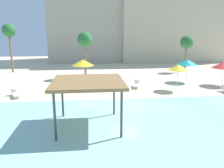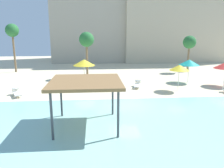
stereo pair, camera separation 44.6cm
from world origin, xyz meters
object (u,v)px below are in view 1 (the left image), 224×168
(beach_umbrella_red_1, at_px, (223,65))
(lounge_chair_0, at_px, (137,84))
(beach_umbrella_teal_2, at_px, (187,62))
(palm_tree_1, at_px, (85,40))
(beach_umbrella_yellow_0, at_px, (178,67))
(beach_umbrella_yellow_3, at_px, (83,63))
(shade_pavilion, at_px, (88,83))
(lounge_chair_2, at_px, (16,93))
(palm_tree_0, at_px, (9,32))
(palm_tree_2, at_px, (187,43))

(beach_umbrella_red_1, bearing_deg, lounge_chair_0, 179.19)
(beach_umbrella_teal_2, distance_m, lounge_chair_0, 7.03)
(beach_umbrella_red_1, distance_m, palm_tree_1, 16.61)
(beach_umbrella_yellow_0, distance_m, beach_umbrella_red_1, 6.05)
(beach_umbrella_yellow_3, height_order, lounge_chair_0, beach_umbrella_yellow_3)
(shade_pavilion, relative_size, palm_tree_1, 0.73)
(beach_umbrella_yellow_3, height_order, lounge_chair_2, beach_umbrella_yellow_3)
(beach_umbrella_yellow_0, distance_m, lounge_chair_0, 4.68)
(lounge_chair_0, bearing_deg, palm_tree_1, -119.73)
(lounge_chair_2, distance_m, palm_tree_0, 15.19)
(lounge_chair_2, bearing_deg, shade_pavilion, 16.20)
(lounge_chair_0, relative_size, lounge_chair_2, 1.01)
(beach_umbrella_yellow_0, relative_size, beach_umbrella_yellow_3, 0.91)
(palm_tree_0, bearing_deg, beach_umbrella_yellow_3, -42.09)
(shade_pavilion, height_order, beach_umbrella_yellow_0, shade_pavilion)
(beach_umbrella_yellow_3, relative_size, lounge_chair_0, 1.47)
(beach_umbrella_red_1, height_order, palm_tree_0, palm_tree_0)
(beach_umbrella_red_1, bearing_deg, beach_umbrella_yellow_3, 174.49)
(beach_umbrella_red_1, relative_size, palm_tree_0, 0.37)
(palm_tree_0, bearing_deg, shade_pavilion, -61.60)
(beach_umbrella_yellow_3, height_order, palm_tree_2, palm_tree_2)
(lounge_chair_0, distance_m, palm_tree_1, 9.30)
(beach_umbrella_teal_2, relative_size, lounge_chair_2, 1.38)
(beach_umbrella_yellow_3, relative_size, palm_tree_0, 0.41)
(beach_umbrella_yellow_0, bearing_deg, shade_pavilion, -138.17)
(beach_umbrella_yellow_3, bearing_deg, shade_pavilion, -87.02)
(beach_umbrella_teal_2, relative_size, palm_tree_1, 0.46)
(lounge_chair_0, bearing_deg, beach_umbrella_yellow_3, -86.14)
(palm_tree_2, bearing_deg, beach_umbrella_red_1, -88.10)
(beach_umbrella_yellow_0, xyz_separation_m, beach_umbrella_red_1, (5.83, 1.59, -0.07))
(beach_umbrella_teal_2, distance_m, lounge_chair_2, 19.00)
(beach_umbrella_red_1, bearing_deg, shade_pavilion, -146.94)
(beach_umbrella_teal_2, relative_size, lounge_chair_0, 1.37)
(beach_umbrella_teal_2, bearing_deg, beach_umbrella_yellow_3, -177.40)
(lounge_chair_2, distance_m, palm_tree_1, 11.40)
(beach_umbrella_teal_2, bearing_deg, palm_tree_0, 158.35)
(beach_umbrella_teal_2, xyz_separation_m, lounge_chair_2, (-18.39, -4.30, -2.06))
(beach_umbrella_yellow_0, height_order, lounge_chair_2, beach_umbrella_yellow_0)
(beach_umbrella_yellow_3, xyz_separation_m, lounge_chair_0, (5.77, -1.36, -2.25))
(beach_umbrella_teal_2, xyz_separation_m, lounge_chair_0, (-6.45, -1.91, -2.06))
(lounge_chair_2, bearing_deg, palm_tree_2, 91.88)
(shade_pavilion, height_order, beach_umbrella_teal_2, shade_pavilion)
(lounge_chair_0, xyz_separation_m, palm_tree_2, (9.38, 8.91, 3.99))
(beach_umbrella_red_1, distance_m, lounge_chair_0, 9.88)
(lounge_chair_2, bearing_deg, beach_umbrella_yellow_3, 95.23)
(lounge_chair_0, bearing_deg, palm_tree_2, 150.60)
(beach_umbrella_red_1, bearing_deg, palm_tree_2, 91.90)
(beach_umbrella_red_1, bearing_deg, palm_tree_0, 156.92)
(beach_umbrella_yellow_3, bearing_deg, beach_umbrella_red_1, -5.51)
(beach_umbrella_yellow_0, relative_size, lounge_chair_2, 1.34)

